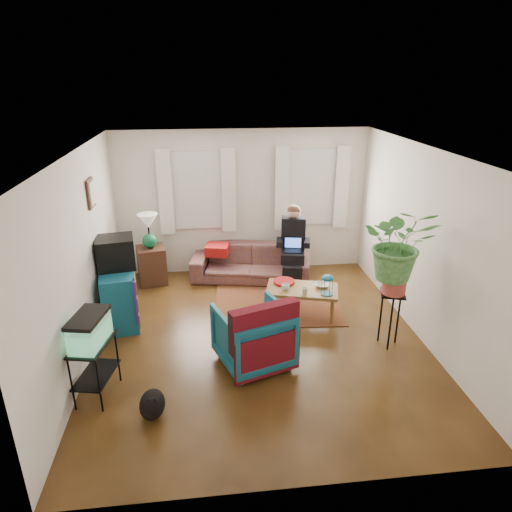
{
  "coord_description": "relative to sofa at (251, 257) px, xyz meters",
  "views": [
    {
      "loc": [
        -0.69,
        -5.47,
        3.49
      ],
      "look_at": [
        0.0,
        0.4,
        1.1
      ],
      "focal_mm": 32.0,
      "sensor_mm": 36.0,
      "label": 1
    }
  ],
  "objects": [
    {
      "name": "floor",
      "position": [
        -0.1,
        -2.05,
        -0.41
      ],
      "size": [
        4.5,
        5.0,
        0.01
      ],
      "primitive_type": "cube",
      "color": "#4F2B14",
      "rests_on": "ground"
    },
    {
      "name": "ceiling",
      "position": [
        -0.1,
        -2.05,
        2.19
      ],
      "size": [
        4.5,
        5.0,
        0.01
      ],
      "primitive_type": "cube",
      "color": "white",
      "rests_on": "wall_back"
    },
    {
      "name": "wall_back",
      "position": [
        -0.1,
        0.45,
        0.89
      ],
      "size": [
        4.5,
        0.01,
        2.6
      ],
      "primitive_type": "cube",
      "color": "silver",
      "rests_on": "floor"
    },
    {
      "name": "wall_front",
      "position": [
        -0.1,
        -4.55,
        0.89
      ],
      "size": [
        4.5,
        0.01,
        2.6
      ],
      "primitive_type": "cube",
      "color": "silver",
      "rests_on": "floor"
    },
    {
      "name": "wall_left",
      "position": [
        -2.35,
        -2.05,
        0.89
      ],
      "size": [
        0.01,
        5.0,
        2.6
      ],
      "primitive_type": "cube",
      "color": "silver",
      "rests_on": "floor"
    },
    {
      "name": "wall_right",
      "position": [
        2.15,
        -2.05,
        0.89
      ],
      "size": [
        0.01,
        5.0,
        2.6
      ],
      "primitive_type": "cube",
      "color": "silver",
      "rests_on": "floor"
    },
    {
      "name": "window_left",
      "position": [
        -0.9,
        0.43,
        1.14
      ],
      "size": [
        1.08,
        0.04,
        1.38
      ],
      "primitive_type": "cube",
      "color": "white",
      "rests_on": "wall_back"
    },
    {
      "name": "window_right",
      "position": [
        1.15,
        0.43,
        1.14
      ],
      "size": [
        1.08,
        0.04,
        1.38
      ],
      "primitive_type": "cube",
      "color": "white",
      "rests_on": "wall_back"
    },
    {
      "name": "curtains_left",
      "position": [
        -0.9,
        0.35,
        1.14
      ],
      "size": [
        1.36,
        0.06,
        1.5
      ],
      "primitive_type": "cube",
      "color": "white",
      "rests_on": "wall_back"
    },
    {
      "name": "curtains_right",
      "position": [
        1.15,
        0.35,
        1.14
      ],
      "size": [
        1.36,
        0.06,
        1.5
      ],
      "primitive_type": "cube",
      "color": "white",
      "rests_on": "wall_back"
    },
    {
      "name": "picture_frame",
      "position": [
        -2.31,
        -1.2,
        1.54
      ],
      "size": [
        0.04,
        0.32,
        0.4
      ],
      "primitive_type": "cube",
      "color": "#3D2616",
      "rests_on": "wall_left"
    },
    {
      "name": "area_rug",
      "position": [
        0.33,
        -1.0,
        -0.4
      ],
      "size": [
        2.12,
        1.75,
        0.01
      ],
      "primitive_type": "cube",
      "rotation": [
        0.0,
        0.0,
        -0.08
      ],
      "color": "maroon",
      "rests_on": "floor"
    },
    {
      "name": "sofa",
      "position": [
        0.0,
        0.0,
        0.0
      ],
      "size": [
        2.2,
        1.21,
        0.81
      ],
      "primitive_type": "imported",
      "rotation": [
        0.0,
        0.0,
        -0.2
      ],
      "color": "brown",
      "rests_on": "floor"
    },
    {
      "name": "seated_person",
      "position": [
        0.74,
        -0.15,
        0.21
      ],
      "size": [
        0.63,
        0.73,
        1.24
      ],
      "primitive_type": null,
      "rotation": [
        0.0,
        0.0,
        -0.2
      ],
      "color": "black",
      "rests_on": "sofa"
    },
    {
      "name": "side_table",
      "position": [
        -1.75,
        0.01,
        -0.07
      ],
      "size": [
        0.55,
        0.55,
        0.67
      ],
      "primitive_type": "cube",
      "rotation": [
        0.0,
        0.0,
        0.23
      ],
      "color": "#3C2516",
      "rests_on": "floor"
    },
    {
      "name": "table_lamp",
      "position": [
        -1.75,
        0.01,
        0.55
      ],
      "size": [
        0.41,
        0.41,
        0.61
      ],
      "primitive_type": null,
      "rotation": [
        0.0,
        0.0,
        0.23
      ],
      "color": "white",
      "rests_on": "side_table"
    },
    {
      "name": "dresser",
      "position": [
        -2.09,
        -1.32,
        0.02
      ],
      "size": [
        0.62,
        1.01,
        0.85
      ],
      "primitive_type": "cube",
      "rotation": [
        0.0,
        0.0,
        0.16
      ],
      "color": "#105B62",
      "rests_on": "floor"
    },
    {
      "name": "crt_tv",
      "position": [
        -2.08,
        -1.22,
        0.67
      ],
      "size": [
        0.59,
        0.55,
        0.45
      ],
      "primitive_type": "cube",
      "rotation": [
        0.0,
        0.0,
        0.16
      ],
      "color": "black",
      "rests_on": "dresser"
    },
    {
      "name": "aquarium_stand",
      "position": [
        -2.1,
        -3.01,
        -0.06
      ],
      "size": [
        0.46,
        0.68,
        0.69
      ],
      "primitive_type": "cube",
      "rotation": [
        0.0,
        0.0,
        -0.21
      ],
      "color": "black",
      "rests_on": "floor"
    },
    {
      "name": "aquarium",
      "position": [
        -2.1,
        -3.01,
        0.47
      ],
      "size": [
        0.42,
        0.61,
        0.36
      ],
      "primitive_type": "cube",
      "rotation": [
        0.0,
        0.0,
        -0.21
      ],
      "color": "#7FD899",
      "rests_on": "aquarium_stand"
    },
    {
      "name": "black_cat",
      "position": [
        -1.44,
        -3.44,
        -0.23
      ],
      "size": [
        0.32,
        0.45,
        0.36
      ],
      "primitive_type": "ellipsoid",
      "rotation": [
        0.0,
        0.0,
        0.13
      ],
      "color": "black",
      "rests_on": "floor"
    },
    {
      "name": "armchair",
      "position": [
        -0.24,
        -2.58,
        0.03
      ],
      "size": [
        1.05,
        1.02,
        0.86
      ],
      "primitive_type": "imported",
      "rotation": [
        0.0,
        0.0,
        3.48
      ],
      "color": "#125F71",
      "rests_on": "floor"
    },
    {
      "name": "serape_throw",
      "position": [
        -0.13,
        -2.9,
        0.21
      ],
      "size": [
        0.89,
        0.47,
        0.71
      ],
      "primitive_type": "cube",
      "rotation": [
        0.0,
        0.0,
        0.33
      ],
      "color": "#9E0A0A",
      "rests_on": "armchair"
    },
    {
      "name": "coffee_table",
      "position": [
        0.64,
        -1.41,
        -0.18
      ],
      "size": [
        1.19,
        0.85,
        0.44
      ],
      "primitive_type": "cube",
      "rotation": [
        0.0,
        0.0,
        -0.27
      ],
      "color": "brown",
      "rests_on": "floor"
    },
    {
      "name": "cup_a",
      "position": [
        0.38,
        -1.44,
        0.08
      ],
      "size": [
        0.15,
        0.15,
        0.1
      ],
      "primitive_type": "imported",
      "rotation": [
        0.0,
        0.0,
        -0.27
      ],
      "color": "white",
      "rests_on": "coffee_table"
    },
    {
      "name": "cup_b",
      "position": [
        0.64,
        -1.59,
        0.08
      ],
      "size": [
        0.12,
        0.12,
        0.09
      ],
      "primitive_type": "imported",
      "rotation": [
        0.0,
        0.0,
        -0.27
      ],
      "color": "beige",
      "rests_on": "coffee_table"
    },
    {
      "name": "bowl",
      "position": [
        0.94,
        -1.4,
        0.06
      ],
      "size": [
        0.26,
        0.26,
        0.05
      ],
      "primitive_type": "imported",
      "rotation": [
        0.0,
        0.0,
        -0.27
      ],
      "color": "white",
      "rests_on": "coffee_table"
    },
    {
      "name": "snack_tray",
      "position": [
        0.4,
        -1.19,
        0.06
      ],
      "size": [
        0.41,
        0.41,
        0.04
      ],
      "primitive_type": "cylinder",
      "rotation": [
        0.0,
        0.0,
        -0.27
      ],
      "color": "#B21414",
      "rests_on": "coffee_table"
    },
    {
      "name": "birdcage",
      "position": [
        0.95,
        -1.65,
        0.19
      ],
      "size": [
        0.22,
        0.22,
        0.31
      ],
      "primitive_type": null,
      "rotation": [
        0.0,
        0.0,
        -0.27
      ],
      "color": "#115B6B",
      "rests_on": "coffee_table"
    },
    {
      "name": "plant_stand",
      "position": [
        1.64,
        -2.38,
        -0.01
      ],
      "size": [
        0.42,
        0.42,
        0.79
      ],
      "primitive_type": "cube",
      "rotation": [
        0.0,
        0.0,
        -0.31
      ],
      "color": "black",
      "rests_on": "floor"
    },
    {
      "name": "potted_plant",
      "position": [
        1.64,
        -2.38,
        0.92
      ],
      "size": [
        1.09,
        1.01,
        1.0
      ],
      "primitive_type": "imported",
      "rotation": [
        0.0,
        0.0,
        -0.31
      ],
      "color": "#599947",
      "rests_on": "plant_stand"
    }
  ]
}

